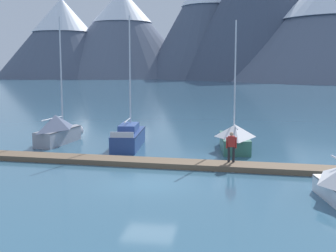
{
  "coord_description": "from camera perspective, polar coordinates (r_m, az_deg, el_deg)",
  "views": [
    {
      "loc": [
        4.11,
        -20.78,
        5.57
      ],
      "look_at": [
        0.0,
        6.0,
        2.0
      ],
      "focal_mm": 48.53,
      "sensor_mm": 36.0,
      "label": 1
    }
  ],
  "objects": [
    {
      "name": "mountain_central_massif",
      "position": [
        228.57,
        -5.75,
        11.61
      ],
      "size": [
        74.76,
        74.76,
        42.69
      ],
      "color": "slate",
      "rests_on": "ground"
    },
    {
      "name": "dock",
      "position": [
        25.7,
        -0.68,
        -4.68
      ],
      "size": [
        25.26,
        3.48,
        0.3
      ],
      "color": "brown",
      "rests_on": "ground"
    },
    {
      "name": "sailboat_nearest_berth",
      "position": [
        33.94,
        -13.45,
        -0.42
      ],
      "size": [
        1.98,
        6.12,
        9.1
      ],
      "color": "#93939E",
      "rests_on": "ground"
    },
    {
      "name": "sailboat_mid_dock_port",
      "position": [
        30.81,
        8.31,
        -1.41
      ],
      "size": [
        2.31,
        5.89,
        8.58
      ],
      "color": "#336B56",
      "rests_on": "ground"
    },
    {
      "name": "mountain_west_summit",
      "position": [
        228.8,
        -13.13,
        10.87
      ],
      "size": [
        63.55,
        63.55,
        37.85
      ],
      "color": "#4C566B",
      "rests_on": "ground"
    },
    {
      "name": "sailboat_second_berth",
      "position": [
        32.04,
        -4.85,
        -1.3
      ],
      "size": [
        2.19,
        6.85,
        9.05
      ],
      "color": "navy",
      "rests_on": "ground"
    },
    {
      "name": "person_on_dock",
      "position": [
        25.29,
        7.96,
        -2.38
      ],
      "size": [
        0.59,
        0.26,
        1.69
      ],
      "color": "#232328",
      "rests_on": "dock"
    },
    {
      "name": "ground_plane",
      "position": [
        21.9,
        -2.4,
        -7.23
      ],
      "size": [
        700.0,
        700.0,
        0.0
      ],
      "primitive_type": "plane",
      "color": "#335B75"
    },
    {
      "name": "mountain_shoulder_ridge",
      "position": [
        215.2,
        5.5,
        13.89
      ],
      "size": [
        62.57,
        62.57,
        56.71
      ],
      "color": "#4C566B",
      "rests_on": "ground"
    }
  ]
}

